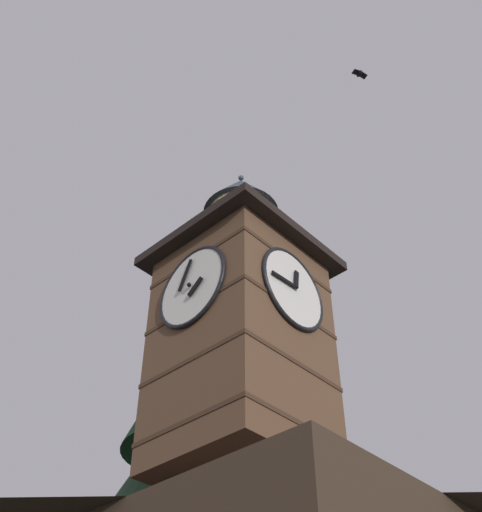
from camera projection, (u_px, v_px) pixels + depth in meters
The scene contains 2 objects.
clock_tower at pixel (241, 327), 15.61m from camera, with size 3.82×3.82×8.93m.
flying_bird_high at pixel (359, 74), 20.28m from camera, with size 0.50×0.33×0.14m.
Camera 1 is at (10.44, 7.16, 1.29)m, focal length 46.90 mm.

